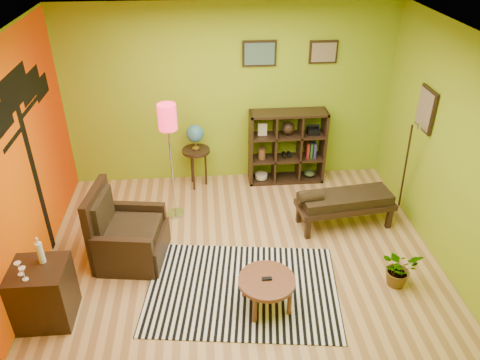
{
  "coord_description": "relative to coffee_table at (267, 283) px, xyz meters",
  "views": [
    {
      "loc": [
        -0.4,
        -4.51,
        3.97
      ],
      "look_at": [
        0.01,
        0.33,
        1.05
      ],
      "focal_mm": 35.0,
      "sensor_mm": 36.0,
      "label": 1
    }
  ],
  "objects": [
    {
      "name": "ground",
      "position": [
        -0.21,
        0.71,
        -0.34
      ],
      "size": [
        5.0,
        5.0,
        0.0
      ],
      "primitive_type": "plane",
      "color": "tan",
      "rests_on": "ground"
    },
    {
      "name": "room_shell",
      "position": [
        -0.31,
        0.73,
        1.46
      ],
      "size": [
        5.04,
        4.54,
        2.82
      ],
      "color": "#8BAE19",
      "rests_on": "ground"
    },
    {
      "name": "zebra_rug",
      "position": [
        -0.25,
        0.27,
        -0.33
      ],
      "size": [
        2.43,
        1.84,
        0.01
      ],
      "primitive_type": "cube",
      "rotation": [
        0.0,
        0.0,
        -0.13
      ],
      "color": "white",
      "rests_on": "ground"
    },
    {
      "name": "coffee_table",
      "position": [
        0.0,
        0.0,
        0.0
      ],
      "size": [
        0.64,
        0.64,
        0.41
      ],
      "color": "brown",
      "rests_on": "ground"
    },
    {
      "name": "armchair",
      "position": [
        -1.66,
        0.98,
        -0.03
      ],
      "size": [
        0.94,
        0.94,
        1.01
      ],
      "color": "black",
      "rests_on": "ground"
    },
    {
      "name": "side_cabinet",
      "position": [
        -2.41,
        0.03,
        0.02
      ],
      "size": [
        0.6,
        0.54,
        1.02
      ],
      "color": "black",
      "rests_on": "ground"
    },
    {
      "name": "floor_lamp",
      "position": [
        -1.09,
        1.89,
        1.06
      ],
      "size": [
        0.26,
        0.26,
        1.72
      ],
      "color": "silver",
      "rests_on": "ground"
    },
    {
      "name": "globe_table",
      "position": [
        -0.76,
        2.69,
        0.46
      ],
      "size": [
        0.43,
        0.43,
        1.05
      ],
      "color": "black",
      "rests_on": "ground"
    },
    {
      "name": "cube_shelf",
      "position": [
        0.7,
        2.74,
        0.26
      ],
      "size": [
        1.2,
        0.35,
        1.2
      ],
      "color": "black",
      "rests_on": "ground"
    },
    {
      "name": "bench",
      "position": [
        1.25,
        1.44,
        0.06
      ],
      "size": [
        1.4,
        0.64,
        0.62
      ],
      "color": "black",
      "rests_on": "ground"
    },
    {
      "name": "potted_plant",
      "position": [
        1.61,
        0.22,
        -0.15
      ],
      "size": [
        0.55,
        0.58,
        0.37
      ],
      "primitive_type": "imported",
      "rotation": [
        0.0,
        0.0,
        0.3
      ],
      "color": "#26661E",
      "rests_on": "ground"
    }
  ]
}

